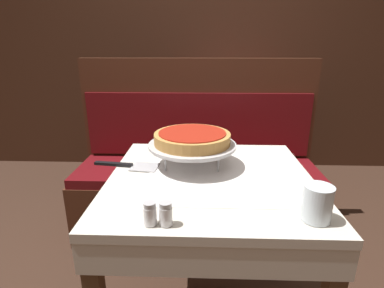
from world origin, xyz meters
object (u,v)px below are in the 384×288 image
at_px(booth_bench, 197,183).
at_px(salt_shaker, 150,214).
at_px(pizza_pan_stand, 192,146).
at_px(dining_table_front, 210,199).
at_px(napkin_holder, 202,138).
at_px(deep_dish_pizza, 192,138).
at_px(pizza_server, 129,165).
at_px(pepper_shaker, 166,214).
at_px(condiment_caddy, 243,97).
at_px(dining_table_rear, 237,115).
at_px(water_glass_near, 317,203).

relative_size(booth_bench, salt_shaker, 23.98).
height_order(pizza_pan_stand, salt_shaker, pizza_pan_stand).
bearing_deg(salt_shaker, dining_table_front, 62.16).
distance_m(salt_shaker, napkin_holder, 0.68).
height_order(deep_dish_pizza, napkin_holder, deep_dish_pizza).
bearing_deg(pizza_server, pepper_shaker, -63.83).
height_order(pizza_pan_stand, condiment_caddy, condiment_caddy).
xyz_separation_m(dining_table_rear, pepper_shaker, (-0.40, -1.84, 0.13)).
xyz_separation_m(dining_table_rear, booth_bench, (-0.33, -0.67, -0.34)).
xyz_separation_m(pepper_shaker, condiment_caddy, (0.46, 1.93, 0.01)).
bearing_deg(pepper_shaker, salt_shaker, 180.00).
bearing_deg(condiment_caddy, pepper_shaker, -103.30).
height_order(deep_dish_pizza, water_glass_near, deep_dish_pizza).
bearing_deg(pizza_pan_stand, dining_table_front, -54.74).
height_order(booth_bench, pizza_pan_stand, booth_bench).
distance_m(pepper_shaker, napkin_holder, 0.67).
xyz_separation_m(pizza_pan_stand, water_glass_near, (0.36, -0.39, -0.03)).
bearing_deg(booth_bench, pizza_server, -109.47).
distance_m(dining_table_front, pepper_shaker, 0.38).
bearing_deg(deep_dish_pizza, napkin_holder, 80.19).
xyz_separation_m(booth_bench, napkin_holder, (0.03, -0.50, 0.48)).
distance_m(booth_bench, napkin_holder, 0.70).
xyz_separation_m(dining_table_front, condiment_caddy, (0.33, 1.60, 0.14)).
relative_size(pizza_server, salt_shaker, 4.07).
bearing_deg(deep_dish_pizza, pizza_pan_stand, -45.00).
height_order(booth_bench, pepper_shaker, booth_bench).
height_order(pizza_pan_stand, deep_dish_pizza, deep_dish_pizza).
distance_m(booth_bench, salt_shaker, 1.26).
relative_size(booth_bench, pizza_pan_stand, 4.54).
height_order(dining_table_front, pizza_pan_stand, pizza_pan_stand).
bearing_deg(deep_dish_pizza, water_glass_near, -47.07).
bearing_deg(pizza_server, booth_bench, 70.53).
xyz_separation_m(booth_bench, pizza_server, (-0.27, -0.76, 0.44)).
height_order(dining_table_rear, napkin_holder, napkin_holder).
relative_size(salt_shaker, condiment_caddy, 0.40).
bearing_deg(water_glass_near, deep_dish_pizza, 132.93).
height_order(pizza_server, pepper_shaker, pepper_shaker).
distance_m(booth_bench, pizza_pan_stand, 0.90).
height_order(dining_table_front, salt_shaker, salt_shaker).
distance_m(salt_shaker, condiment_caddy, 2.00).
height_order(dining_table_rear, salt_shaker, salt_shaker).
bearing_deg(pepper_shaker, dining_table_rear, 77.83).
bearing_deg(booth_bench, napkin_holder, -86.33).
distance_m(dining_table_front, dining_table_rear, 1.53).
distance_m(water_glass_near, salt_shaker, 0.47).
xyz_separation_m(dining_table_rear, condiment_caddy, (0.06, 0.09, 0.14)).
xyz_separation_m(pizza_pan_stand, napkin_holder, (0.04, 0.23, -0.04)).
distance_m(deep_dish_pizza, condiment_caddy, 1.55).
distance_m(water_glass_near, condiment_caddy, 1.89).
bearing_deg(dining_table_rear, pepper_shaker, -102.17).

